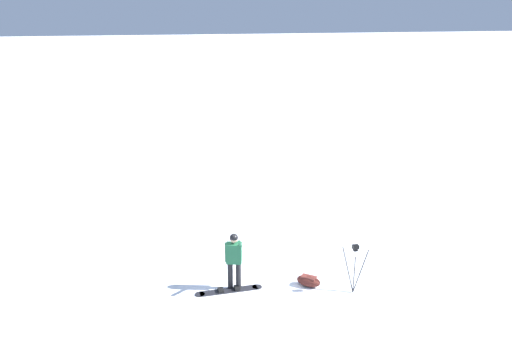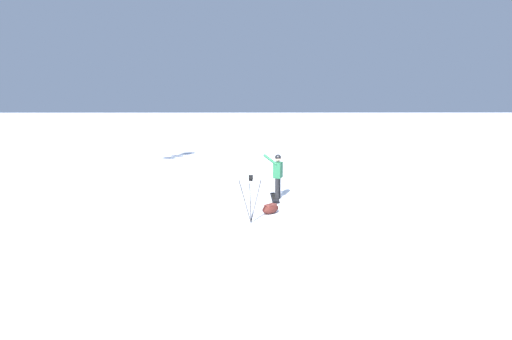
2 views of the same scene
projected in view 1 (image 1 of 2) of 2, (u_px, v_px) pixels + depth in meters
The scene contains 5 objects.
ground_plane at pixel (257, 291), 14.05m from camera, with size 300.00×300.00×0.00m, color white.
snowboarder at pixel (234, 256), 13.88m from camera, with size 0.71×0.46×1.61m.
snowboard at pixel (229, 290), 14.03m from camera, with size 0.27×1.81×0.10m.
gear_bag_large at pixel (309, 281), 14.25m from camera, with size 0.70×0.73×0.29m.
camera_tripod at pixel (355, 259), 13.69m from camera, with size 0.66×0.62×1.37m.
Camera 1 is at (12.12, -3.07, 7.17)m, focal length 37.04 mm.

